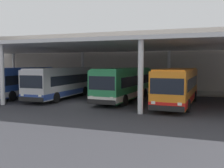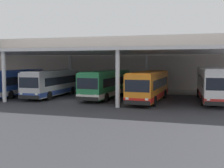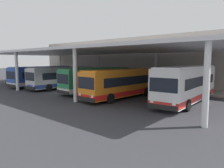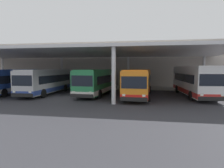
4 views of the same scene
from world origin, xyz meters
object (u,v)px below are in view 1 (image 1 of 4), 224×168
at_px(bus_far_bay, 178,86).
at_px(bench_waiting, 108,86).
at_px(bus_nearest_bay, 21,82).
at_px(bus_second_bay, 62,82).
at_px(bus_middle_bay, 124,84).
at_px(trash_bin, 86,85).
at_px(banner_sign, 50,75).

xyz_separation_m(bus_far_bay, bench_waiting, (-9.99, 9.42, -0.99)).
xyz_separation_m(bus_nearest_bay, bus_second_bay, (4.85, 0.51, 0.00)).
height_order(bus_middle_bay, bench_waiting, bus_middle_bay).
xyz_separation_m(bus_second_bay, trash_bin, (-1.22, 8.31, -0.98)).
relative_size(bus_far_bay, bench_waiting, 5.91).
bearing_deg(bus_middle_bay, bench_waiting, 120.52).
xyz_separation_m(bus_middle_bay, trash_bin, (-7.84, 7.72, -0.98)).
relative_size(bus_nearest_bay, bench_waiting, 5.94).
bearing_deg(bench_waiting, bus_middle_bay, -59.48).
bearing_deg(banner_sign, bus_far_bay, -24.86).
relative_size(bus_second_bay, bench_waiting, 5.86).
xyz_separation_m(bus_nearest_bay, trash_bin, (3.63, 8.83, -0.98)).
distance_m(trash_bin, banner_sign, 5.57).
relative_size(bus_middle_bay, bus_far_bay, 1.00).
bearing_deg(bus_nearest_bay, bus_far_bay, -0.61).
bearing_deg(trash_bin, bench_waiting, 7.76).
bearing_deg(trash_bin, bus_nearest_bay, -112.33).
relative_size(bus_far_bay, trash_bin, 10.86).
bearing_deg(bus_second_bay, bench_waiting, 78.21).
xyz_separation_m(bus_nearest_bay, bus_middle_bay, (11.47, 1.10, 0.00)).
bearing_deg(bus_far_bay, bench_waiting, 136.68).
height_order(bus_nearest_bay, bus_middle_bay, same).
distance_m(bus_second_bay, banner_sign, 10.27).
distance_m(bench_waiting, trash_bin, 3.07).
xyz_separation_m(bus_nearest_bay, bench_waiting, (6.67, 9.24, -0.99)).
bearing_deg(bench_waiting, bus_nearest_bay, -125.83).
height_order(bus_far_bay, banner_sign, banner_sign).
height_order(bus_second_bay, trash_bin, bus_second_bay).
height_order(bus_far_bay, bench_waiting, bus_far_bay).
bearing_deg(bus_second_bay, bus_middle_bay, 5.09).
bearing_deg(trash_bin, bus_middle_bay, -44.56).
distance_m(bus_second_bay, trash_bin, 8.46).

